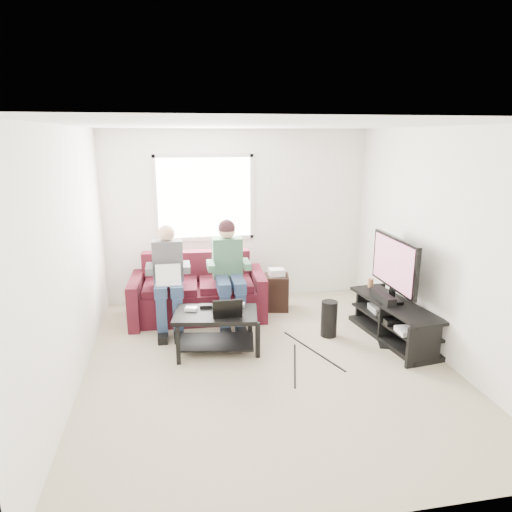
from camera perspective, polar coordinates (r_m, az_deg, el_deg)
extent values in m
plane|color=tan|center=(5.31, 1.38, -13.22)|extent=(4.50, 4.50, 0.00)
plane|color=white|center=(4.69, 1.58, 16.07)|extent=(4.50, 4.50, 0.00)
plane|color=white|center=(7.01, -2.31, 4.96)|extent=(4.50, 0.00, 4.50)
plane|color=white|center=(2.80, 11.11, -10.75)|extent=(4.50, 0.00, 4.50)
plane|color=white|center=(4.86, -22.31, -0.59)|extent=(0.00, 4.50, 4.50)
plane|color=white|center=(5.60, 21.96, 1.37)|extent=(0.00, 4.50, 4.50)
cube|color=white|center=(6.91, -6.46, 7.25)|extent=(1.40, 0.01, 1.20)
cube|color=silver|center=(6.90, -6.46, 7.24)|extent=(1.48, 0.04, 1.28)
cube|color=#4D131B|center=(6.53, -7.15, -5.76)|extent=(1.59, 0.90, 0.43)
cube|color=#4D131B|center=(6.74, -7.45, -1.19)|extent=(1.56, 0.28, 0.44)
cube|color=#4D131B|center=(6.52, -14.70, -5.32)|extent=(0.20, 0.93, 0.62)
cube|color=#4D131B|center=(6.59, 0.26, -4.58)|extent=(0.20, 0.93, 0.62)
cube|color=#4D131B|center=(6.42, -10.62, -3.75)|extent=(0.76, 0.74, 0.10)
cube|color=#4D131B|center=(6.45, -3.83, -3.42)|extent=(0.76, 0.74, 0.10)
cube|color=navy|center=(5.98, -11.80, -4.00)|extent=(0.16, 0.45, 0.14)
cube|color=navy|center=(5.97, -9.88, -3.91)|extent=(0.16, 0.45, 0.14)
cube|color=navy|center=(5.92, -11.66, -7.66)|extent=(0.13, 0.13, 0.53)
cube|color=navy|center=(5.92, -9.71, -7.57)|extent=(0.13, 0.13, 0.53)
cube|color=#525257|center=(6.20, -10.96, -0.55)|extent=(0.40, 0.22, 0.55)
sphere|color=#DDAF8A|center=(6.14, -11.13, 2.83)|extent=(0.22, 0.22, 0.22)
cube|color=navy|center=(6.00, -4.14, -3.63)|extent=(0.16, 0.45, 0.14)
cube|color=navy|center=(6.03, -2.25, -3.53)|extent=(0.16, 0.45, 0.14)
cube|color=navy|center=(5.95, -3.88, -7.26)|extent=(0.13, 0.13, 0.53)
cube|color=navy|center=(5.97, -1.96, -7.15)|extent=(0.13, 0.13, 0.53)
cube|color=#4B4D4E|center=(6.24, -3.61, -0.21)|extent=(0.40, 0.22, 0.55)
sphere|color=#DDAF8A|center=(6.18, -3.68, 3.15)|extent=(0.22, 0.22, 0.22)
sphere|color=#31181D|center=(6.17, -3.69, 3.52)|extent=(0.23, 0.23, 0.23)
cube|color=black|center=(5.43, -5.05, -7.29)|extent=(1.05, 0.74, 0.05)
cube|color=black|center=(5.57, -4.97, -10.64)|extent=(0.96, 0.65, 0.02)
cube|color=black|center=(5.27, -9.72, -11.06)|extent=(0.05, 0.05, 0.43)
cube|color=black|center=(5.34, 0.21, -10.45)|extent=(0.05, 0.05, 0.43)
cube|color=black|center=(5.75, -9.81, -8.77)|extent=(0.05, 0.05, 0.43)
cube|color=black|center=(5.82, -0.76, -8.25)|extent=(0.05, 0.05, 0.43)
cube|color=silver|center=(5.51, -8.10, -6.55)|extent=(0.16, 0.13, 0.04)
cube|color=black|center=(5.57, -6.27, -6.23)|extent=(0.15, 0.11, 0.04)
cube|color=gray|center=(5.59, -2.13, -6.11)|extent=(0.16, 0.12, 0.04)
cube|color=black|center=(5.96, 17.01, -5.78)|extent=(0.64, 1.50, 0.04)
cube|color=black|center=(6.04, 16.85, -7.76)|extent=(0.59, 1.44, 0.03)
cube|color=black|center=(6.13, 16.70, -9.61)|extent=(0.64, 1.50, 0.06)
cube|color=black|center=(5.48, 20.23, -10.45)|extent=(0.44, 0.10, 0.49)
cube|color=black|center=(6.63, 14.09, -5.52)|extent=(0.44, 0.10, 0.49)
cube|color=black|center=(6.03, 16.60, -5.11)|extent=(0.12, 0.40, 0.04)
cube|color=black|center=(6.01, 16.66, -4.39)|extent=(0.06, 0.06, 0.12)
cube|color=black|center=(5.90, 16.93, -0.85)|extent=(0.05, 1.10, 0.65)
cube|color=#EB3790|center=(5.88, 16.67, -0.86)|extent=(0.01, 1.01, 0.58)
cube|color=black|center=(5.97, 15.59, -4.93)|extent=(0.12, 0.50, 0.10)
cylinder|color=#9C6A43|center=(6.45, 14.14, -3.27)|extent=(0.08, 0.08, 0.12)
cube|color=silver|center=(5.70, 18.70, -8.81)|extent=(0.30, 0.22, 0.06)
cube|color=gray|center=(6.27, 15.65, -6.30)|extent=(0.34, 0.26, 0.08)
cube|color=black|center=(5.98, 17.10, -7.49)|extent=(0.38, 0.30, 0.07)
cylinder|color=black|center=(5.95, 9.11, -7.75)|extent=(0.21, 0.21, 0.47)
cube|color=black|center=(6.03, 15.62, -10.14)|extent=(0.26, 0.45, 0.02)
cube|color=black|center=(6.76, 2.55, -4.55)|extent=(0.35, 0.35, 0.52)
cube|color=silver|center=(6.66, 2.59, -2.04)|extent=(0.22, 0.18, 0.10)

